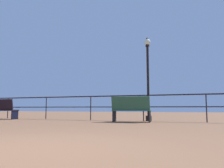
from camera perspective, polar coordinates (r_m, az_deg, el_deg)
ground_plane at (r=3.20m, az=-21.12°, el=-15.51°), size 60.00×60.00×0.00m
pier_railing at (r=9.62m, az=7.98°, el=-4.42°), size 24.76×0.05×1.11m
bench_far_left at (r=12.44m, az=-26.48°, el=-5.62°), size 1.65×0.74×0.98m
bench_near_left at (r=8.85m, az=4.88°, el=-6.19°), size 1.53×0.75×1.00m
lamppost_center at (r=9.92m, az=9.14°, el=2.26°), size 0.27×0.27×3.70m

